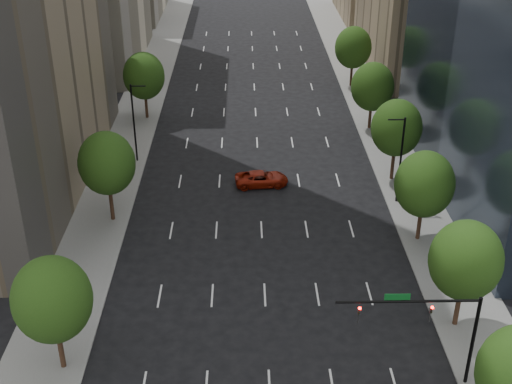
{
  "coord_description": "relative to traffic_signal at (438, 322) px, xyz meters",
  "views": [
    {
      "loc": [
        -1.52,
        -3.29,
        32.16
      ],
      "look_at": [
        -0.66,
        42.33,
        8.0
      ],
      "focal_mm": 47.24,
      "sensor_mm": 36.0,
      "label": 1
    }
  ],
  "objects": [
    {
      "name": "sidewalk_left",
      "position": [
        -26.03,
        30.0,
        -5.1
      ],
      "size": [
        6.0,
        200.0,
        0.15
      ],
      "primitive_type": "cube",
      "color": "slate",
      "rests_on": "ground"
    },
    {
      "name": "sidewalk_right",
      "position": [
        4.97,
        30.0,
        -5.1
      ],
      "size": [
        6.0,
        200.0,
        0.15
      ],
      "primitive_type": "cube",
      "color": "slate",
      "rests_on": "ground"
    },
    {
      "name": "tree_right_1",
      "position": [
        3.47,
        6.0,
        0.58
      ],
      "size": [
        5.2,
        5.2,
        8.75
      ],
      "color": "#382316",
      "rests_on": "ground"
    },
    {
      "name": "tree_right_2",
      "position": [
        3.47,
        18.0,
        0.43
      ],
      "size": [
        5.2,
        5.2,
        8.61
      ],
      "color": "#382316",
      "rests_on": "ground"
    },
    {
      "name": "tree_right_3",
      "position": [
        3.47,
        30.0,
        0.72
      ],
      "size": [
        5.2,
        5.2,
        8.89
      ],
      "color": "#382316",
      "rests_on": "ground"
    },
    {
      "name": "tree_right_4",
      "position": [
        3.47,
        44.0,
        0.29
      ],
      "size": [
        5.2,
        5.2,
        8.46
      ],
      "color": "#382316",
      "rests_on": "ground"
    },
    {
      "name": "tree_right_5",
      "position": [
        3.47,
        60.0,
        0.58
      ],
      "size": [
        5.2,
        5.2,
        8.75
      ],
      "color": "#382316",
      "rests_on": "ground"
    },
    {
      "name": "tree_left_0",
      "position": [
        -24.53,
        2.0,
        0.58
      ],
      "size": [
        5.2,
        5.2,
        8.75
      ],
      "color": "#382316",
      "rests_on": "ground"
    },
    {
      "name": "tree_left_1",
      "position": [
        -24.53,
        22.0,
        0.79
      ],
      "size": [
        5.2,
        5.2,
        8.97
      ],
      "color": "#382316",
      "rests_on": "ground"
    },
    {
      "name": "tree_left_2",
      "position": [
        -24.53,
        48.0,
        0.5
      ],
      "size": [
        5.2,
        5.2,
        8.68
      ],
      "color": "#382316",
      "rests_on": "ground"
    },
    {
      "name": "streetlight_rn",
      "position": [
        2.91,
        25.0,
        -0.33
      ],
      "size": [
        1.7,
        0.2,
        9.0
      ],
      "color": "black",
      "rests_on": "ground"
    },
    {
      "name": "streetlight_ln",
      "position": [
        -23.96,
        35.0,
        -0.33
      ],
      "size": [
        1.7,
        0.2,
        9.0
      ],
      "color": "black",
      "rests_on": "ground"
    },
    {
      "name": "traffic_signal",
      "position": [
        0.0,
        0.0,
        0.0
      ],
      "size": [
        9.12,
        0.4,
        7.38
      ],
      "color": "black",
      "rests_on": "ground"
    },
    {
      "name": "car_red_far",
      "position": [
        -10.29,
        28.95,
        -4.41
      ],
      "size": [
        5.72,
        3.06,
        1.53
      ],
      "primitive_type": "imported",
      "rotation": [
        0.0,
        0.0,
        1.67
      ],
      "color": "maroon",
      "rests_on": "ground"
    }
  ]
}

